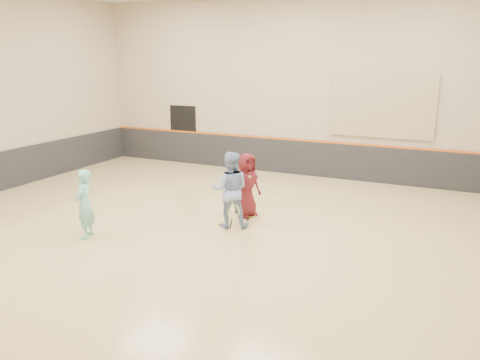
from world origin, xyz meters
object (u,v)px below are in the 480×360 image
at_px(young_man, 247,185).
at_px(spare_racket, 250,215).
at_px(instructor, 230,190).
at_px(girl, 84,204).

xyz_separation_m(young_man, spare_racket, (0.09, 0.02, -0.79)).
relative_size(instructor, spare_racket, 2.58).
height_order(girl, young_man, young_man).
distance_m(instructor, young_man, 0.89).
bearing_deg(spare_racket, girl, -133.66).
xyz_separation_m(girl, instructor, (2.65, 2.00, 0.13)).
height_order(girl, instructor, instructor).
bearing_deg(girl, spare_racket, 116.05).
bearing_deg(spare_racket, instructor, -97.49).
bearing_deg(girl, young_man, 116.81).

